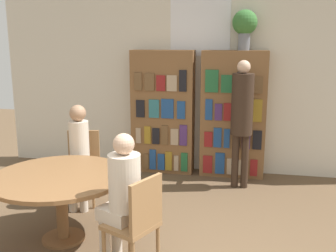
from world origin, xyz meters
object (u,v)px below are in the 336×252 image
at_px(reading_table, 60,184).
at_px(chair_left_side, 83,163).
at_px(seated_reader_right, 122,192).
at_px(seated_reader_left, 79,150).
at_px(bookshelf_left, 163,112).
at_px(librarian_standing, 242,111).
at_px(chair_far_side, 137,220).
at_px(flower_vase, 245,25).
at_px(bookshelf_right, 233,115).

xyz_separation_m(reading_table, chair_left_side, (-0.20, 1.00, -0.10)).
bearing_deg(seated_reader_right, seated_reader_left, 63.11).
relative_size(bookshelf_left, chair_left_side, 2.08).
bearing_deg(bookshelf_left, seated_reader_right, -85.40).
bearing_deg(chair_left_side, librarian_standing, -166.79).
xyz_separation_m(chair_left_side, librarian_standing, (1.96, 0.89, 0.58)).
bearing_deg(seated_reader_right, librarian_standing, 1.03).
xyz_separation_m(chair_far_side, seated_reader_right, (-0.16, 0.07, 0.22)).
height_order(flower_vase, seated_reader_right, flower_vase).
bearing_deg(seated_reader_right, chair_far_side, -90.00).
height_order(bookshelf_right, seated_reader_left, bookshelf_right).
bearing_deg(librarian_standing, chair_left_side, -155.62).
distance_m(bookshelf_left, chair_left_side, 1.63).
bearing_deg(bookshelf_right, librarian_standing, -74.81).
xyz_separation_m(chair_left_side, seated_reader_right, (0.97, -1.36, 0.22)).
xyz_separation_m(chair_far_side, librarian_standing, (0.83, 2.32, 0.58)).
distance_m(bookshelf_right, librarian_standing, 0.54).
distance_m(bookshelf_right, chair_left_side, 2.33).
bearing_deg(seated_reader_left, bookshelf_right, -149.89).
bearing_deg(seated_reader_left, seated_reader_right, 117.11).
relative_size(bookshelf_left, reading_table, 1.38).
relative_size(reading_table, chair_far_side, 1.51).
relative_size(bookshelf_left, seated_reader_right, 1.49).
bearing_deg(bookshelf_right, chair_left_side, -142.69).
distance_m(bookshelf_right, flower_vase, 1.31).
bearing_deg(chair_left_side, reading_table, 90.00).
height_order(flower_vase, reading_table, flower_vase).
xyz_separation_m(flower_vase, chair_far_side, (-0.81, -2.83, -1.73)).
height_order(bookshelf_left, chair_far_side, bookshelf_left).
bearing_deg(seated_reader_left, chair_far_side, 119.86).
distance_m(bookshelf_left, bookshelf_right, 1.08).
bearing_deg(chair_left_side, bookshelf_right, -153.86).
distance_m(chair_far_side, seated_reader_left, 1.68).
xyz_separation_m(seated_reader_left, seated_reader_right, (0.93, -1.18, 0.00)).
height_order(bookshelf_right, seated_reader_right, bookshelf_right).
bearing_deg(seated_reader_right, flower_vase, 5.38).
height_order(flower_vase, chair_left_side, flower_vase).
bearing_deg(seated_reader_right, reading_table, 90.00).
distance_m(bookshelf_left, librarian_standing, 1.32).
distance_m(seated_reader_left, librarian_standing, 2.23).
distance_m(bookshelf_right, seated_reader_right, 2.88).
bearing_deg(reading_table, bookshelf_left, 77.11).
height_order(chair_far_side, librarian_standing, librarian_standing).
bearing_deg(flower_vase, bookshelf_right, -177.59).
bearing_deg(seated_reader_left, chair_left_side, -90.00).
relative_size(chair_left_side, chair_far_side, 1.00).
bearing_deg(librarian_standing, reading_table, -132.93).
distance_m(chair_left_side, chair_far_side, 1.82).
distance_m(bookshelf_left, seated_reader_right, 2.76).
bearing_deg(bookshelf_left, bookshelf_right, -0.01).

